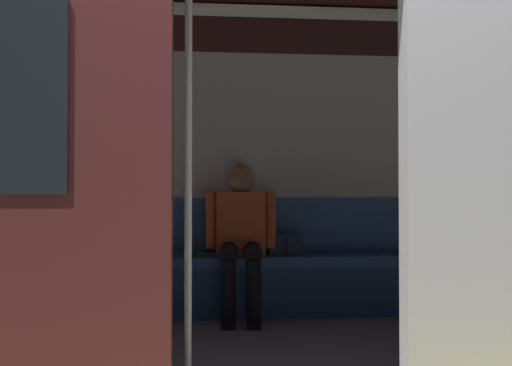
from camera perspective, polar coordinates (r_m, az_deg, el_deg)
train_car at (r=3.80m, az=-0.68°, el=7.27°), size 6.40×2.78×2.26m
bench_seat at (r=4.84m, az=-1.03°, el=-8.10°), size 3.09×0.44×0.47m
person_seated at (r=4.76m, az=-1.41°, el=-4.26°), size 0.55×0.69×1.20m
handbag at (r=4.89m, az=2.72°, el=-5.73°), size 0.26×0.15×0.17m
book at (r=4.88m, az=-6.12°, el=-6.56°), size 0.24×0.27×0.03m
grab_pole_door at (r=2.92m, az=-6.33°, el=1.15°), size 0.04×0.04×2.12m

